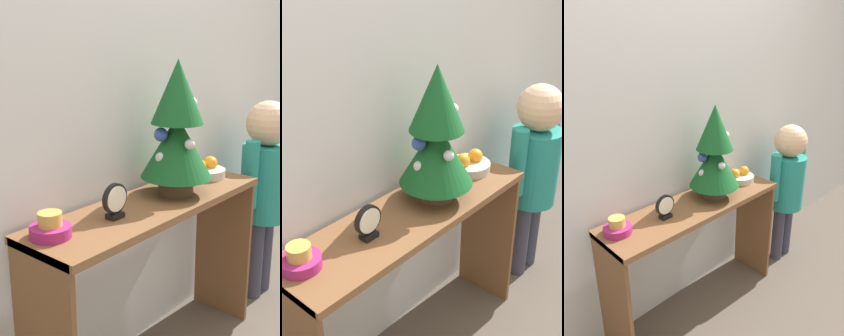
{
  "view_description": "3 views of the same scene",
  "coord_description": "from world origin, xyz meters",
  "views": [
    {
      "loc": [
        -1.37,
        -0.92,
        1.38
      ],
      "look_at": [
        -0.04,
        0.2,
        0.9
      ],
      "focal_mm": 50.0,
      "sensor_mm": 36.0,
      "label": 1
    },
    {
      "loc": [
        -1.13,
        -0.87,
        1.73
      ],
      "look_at": [
        0.04,
        0.15,
        0.93
      ],
      "focal_mm": 50.0,
      "sensor_mm": 36.0,
      "label": 2
    },
    {
      "loc": [
        -1.14,
        -1.06,
        1.63
      ],
      "look_at": [
        0.05,
        0.15,
        0.97
      ],
      "focal_mm": 35.0,
      "sensor_mm": 36.0,
      "label": 3
    }
  ],
  "objects": [
    {
      "name": "console_table",
      "position": [
        0.0,
        0.17,
        0.58
      ],
      "size": [
        1.15,
        0.33,
        0.75
      ],
      "color": "brown",
      "rests_on": "ground_plane"
    },
    {
      "name": "singing_bowl",
      "position": [
        -0.48,
        0.21,
        0.79
      ],
      "size": [
        0.14,
        0.14,
        0.08
      ],
      "color": "#9E2366",
      "rests_on": "console_table"
    },
    {
      "name": "fruit_bowl",
      "position": [
        0.43,
        0.2,
        0.79
      ],
      "size": [
        0.19,
        0.19,
        0.09
      ],
      "color": "#B7B2A8",
      "rests_on": "console_table"
    },
    {
      "name": "mini_tree",
      "position": [
        0.14,
        0.16,
        1.02
      ],
      "size": [
        0.3,
        0.3,
        0.55
      ],
      "color": "#4C3828",
      "rests_on": "console_table"
    },
    {
      "name": "desk_clock",
      "position": [
        -0.23,
        0.16,
        0.82
      ],
      "size": [
        0.11,
        0.04,
        0.13
      ],
      "color": "black",
      "rests_on": "console_table"
    },
    {
      "name": "back_wall",
      "position": [
        0.0,
        0.38,
        1.25
      ],
      "size": [
        7.0,
        0.05,
        2.5
      ],
      "primitive_type": "cube",
      "color": "silver",
      "rests_on": "ground_plane"
    },
    {
      "name": "child_figure",
      "position": [
        0.86,
        0.1,
        0.67
      ],
      "size": [
        0.39,
        0.25,
        1.08
      ],
      "color": "#38384C",
      "rests_on": "ground_plane"
    }
  ]
}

